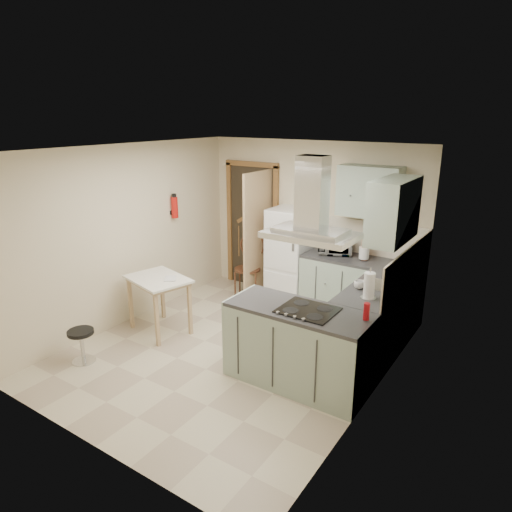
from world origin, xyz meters
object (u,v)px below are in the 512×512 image
Objects in this scene: stool at (82,346)px; peninsula at (298,346)px; fridge at (290,256)px; microwave at (335,245)px; drop_leaf_table at (160,305)px; bentwood_chair at (247,269)px; extractor_hood at (311,235)px.

peninsula is at bearing 23.45° from stool.
fridge is 0.77m from microwave.
bentwood_chair is at bearing 94.57° from drop_leaf_table.
extractor_hood is at bearing 22.60° from stool.
drop_leaf_table is at bearing 177.96° from extractor_hood.
drop_leaf_table is (-2.28, 0.08, -1.33)m from extractor_hood.
microwave is at bearing 63.98° from drop_leaf_table.
extractor_hood is 2.93m from bentwood_chair.
peninsula is at bearing 180.00° from extractor_hood.
drop_leaf_table is at bearing -154.48° from microwave.
peninsula is 2.18m from microwave.
drop_leaf_table is at bearing 79.98° from stool.
extractor_hood reaches higher than fridge.
microwave is (-0.61, 2.03, -0.69)m from extractor_hood.
peninsula is at bearing 12.49° from drop_leaf_table.
bentwood_chair is at bearing 137.01° from peninsula.
stool is (-2.48, -1.03, -1.51)m from extractor_hood.
bentwood_chair is (-1.89, 1.76, 0.02)m from peninsula.
extractor_hood is 3.08m from stool.
extractor_hood reaches higher than drop_leaf_table.
drop_leaf_table is 1.14m from stool.
stool is (-2.38, -1.03, -0.24)m from peninsula.
peninsula is at bearing -58.26° from fridge.
microwave is at bearing 103.98° from peninsula.
fridge is at bearing 160.43° from microwave.
peninsula is 3.21× the size of microwave.
drop_leaf_table is (-2.18, 0.08, -0.06)m from peninsula.
microwave is at bearing -11.28° from bentwood_chair.
fridge is 2.16m from drop_leaf_table.
microwave is (0.72, 0.05, 0.28)m from fridge.
extractor_hood is at bearing -56.21° from fridge.
fridge is at bearing 121.74° from peninsula.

